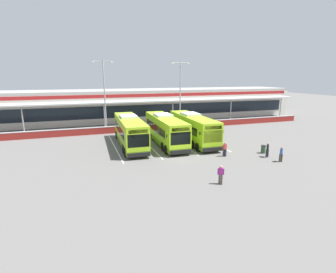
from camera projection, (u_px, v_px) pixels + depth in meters
The scene contains 17 objects.
ground_plane at pixel (180, 156), 28.59m from camera, with size 200.00×200.00×0.00m, color #605E5B.
terminal_building at pixel (132, 104), 52.68m from camera, with size 70.00×13.00×6.00m.
red_barrier_wall at pixel (147, 127), 41.81m from camera, with size 60.00×0.40×1.10m.
coach_bus_leftmost at pixel (130, 132), 32.60m from camera, with size 3.24×12.23×3.78m.
coach_bus_left_centre at pixel (165, 130), 33.63m from camera, with size 3.24×12.23×3.78m.
coach_bus_centre at pixel (193, 129), 34.62m from camera, with size 3.24×12.23×3.78m.
bay_stripe_far_west at pixel (115, 147), 32.12m from camera, with size 0.14×13.00×0.01m, color silver.
bay_stripe_west at pixel (148, 144), 33.45m from camera, with size 0.14×13.00×0.01m, color silver.
bay_stripe_mid_west at pixel (178, 142), 34.78m from camera, with size 0.14×13.00×0.01m, color silver.
bay_stripe_centre at pixel (206, 139), 36.11m from camera, with size 0.14×13.00×0.01m, color silver.
pedestrian_with_handbag at pixel (267, 150), 28.04m from camera, with size 0.57×0.57×1.62m.
pedestrian_in_dark_coat at pixel (281, 154), 26.51m from camera, with size 0.49×0.38×1.62m.
pedestrian_child at pixel (221, 174), 20.98m from camera, with size 0.52×0.40×1.62m.
pedestrian_near_bin at pixel (225, 149), 28.33m from camera, with size 0.54×0.29×1.62m.
lamp_post_west at pixel (105, 92), 40.00m from camera, with size 3.24×0.28×11.00m.
lamp_post_centre at pixel (180, 90), 44.31m from camera, with size 3.24×0.28×11.00m.
litter_bin at pixel (263, 149), 29.61m from camera, with size 0.54×0.54×0.93m.
Camera 1 is at (-10.12, -25.43, 8.63)m, focal length 27.59 mm.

